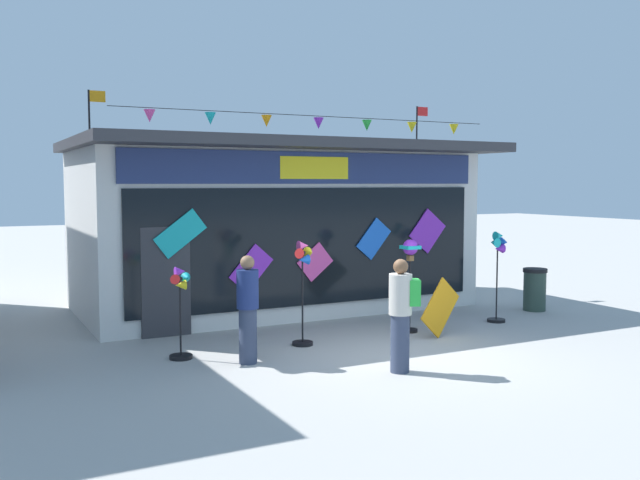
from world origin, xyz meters
name	(u,v)px	position (x,y,z in m)	size (l,w,h in m)	color
ground_plane	(397,356)	(0.00, 0.00, 0.00)	(80.00, 80.00, 0.00)	#ADAAA5
kite_shop_building	(273,225)	(0.08, 5.15, 1.85)	(8.75, 5.06, 4.69)	silver
wind_spinner_far_left	(181,305)	(-3.15, 1.41, 0.87)	(0.37, 0.37, 1.48)	black
wind_spinner_left	(303,277)	(-1.02, 1.36, 1.18)	(0.41, 0.36, 1.81)	black
wind_spinner_center_left	(410,261)	(1.23, 1.43, 1.33)	(0.30, 0.30, 1.74)	black
wind_spinner_center_right	(498,261)	(3.33, 1.40, 1.24)	(0.44, 0.36, 1.83)	black
person_near_camera	(402,313)	(-0.49, -0.83, 0.89)	(0.48, 0.41, 1.68)	#333D56
person_mid_plaza	(248,309)	(-2.31, 0.68, 0.86)	(0.34, 0.34, 1.68)	#333D56
trash_bin	(535,289)	(4.94, 2.03, 0.47)	(0.52, 0.52, 0.93)	#2D4238
display_kite_on_ground	(440,307)	(1.52, 0.89, 0.53)	(0.54, 0.03, 0.98)	orange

